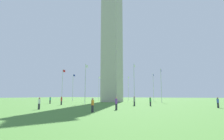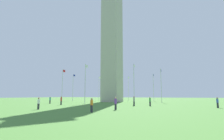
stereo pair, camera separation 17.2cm
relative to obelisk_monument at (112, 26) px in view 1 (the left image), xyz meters
The scene contains 18 objects.
ground_plane 24.18m from the obelisk_monument, ahead, with size 260.00×260.00×0.00m, color #477A33.
obelisk_monument is the anchor object (origin of this frame).
flagpole_n 24.27m from the obelisk_monument, ahead, with size 1.12×0.14×9.36m.
flagpole_ne 24.26m from the obelisk_monument, 44.86° to the left, with size 1.12×0.14×9.36m.
flagpole_e 24.24m from the obelisk_monument, 89.80° to the left, with size 1.12×0.14×9.36m.
flagpole_se 24.22m from the obelisk_monument, 134.86° to the left, with size 1.12×0.14×9.36m.
flagpole_s 24.21m from the obelisk_monument, behind, with size 1.12×0.14×9.36m.
flagpole_sw 24.22m from the obelisk_monument, 134.86° to the right, with size 1.12×0.14×9.36m.
flagpole_w 24.24m from the obelisk_monument, 89.80° to the right, with size 1.12×0.14×9.36m.
flagpole_nw 24.26m from the obelisk_monument, 44.86° to the right, with size 1.12×0.14×9.36m.
person_teal_shirt 30.14m from the obelisk_monument, 153.48° to the left, with size 0.32×0.32×1.69m.
person_orange_shirt 41.61m from the obelisk_monument, 158.86° to the right, with size 0.32×0.32×1.63m.
person_green_shirt 32.63m from the obelisk_monument, 136.87° to the right, with size 0.32×0.32×1.71m.
person_gray_shirt 31.85m from the obelisk_monument, 143.96° to the right, with size 0.32×0.32×1.79m.
person_purple_shirt 38.71m from the obelisk_monument, 154.04° to the right, with size 0.32×0.32×1.74m.
person_red_shirt 31.37m from the obelisk_monument, behind, with size 0.32×0.32×1.76m.
person_blue_shirt 39.42m from the obelisk_monument, 123.82° to the right, with size 0.32×0.32×1.65m.
person_white_shirt 39.48m from the obelisk_monument, behind, with size 0.32×0.32×1.67m.
Camera 1 is at (-50.14, -23.25, 1.90)m, focal length 28.56 mm.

